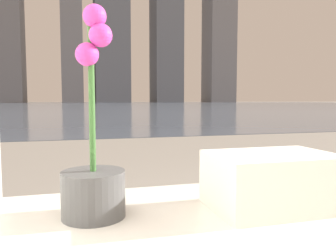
# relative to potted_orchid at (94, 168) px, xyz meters

# --- Properties ---
(potted_orchid) EXTENTS (0.13, 0.13, 0.42)m
(potted_orchid) POSITION_rel_potted_orchid_xyz_m (0.00, 0.00, 0.00)
(potted_orchid) COLOR #4C4C4C
(potted_orchid) RESTS_ON bathtub
(towel_stack) EXTENTS (0.27, 0.18, 0.12)m
(towel_stack) POSITION_rel_potted_orchid_xyz_m (0.38, -0.05, -0.04)
(towel_stack) COLOR silver
(towel_stack) RESTS_ON bathtub
(harbor_water) EXTENTS (180.00, 110.00, 0.01)m
(harbor_water) POSITION_rel_potted_orchid_xyz_m (0.64, 61.21, -0.67)
(harbor_water) COLOR slate
(harbor_water) RESTS_ON ground_plane
(skyline_tower_2) EXTENTS (6.90, 12.13, 48.80)m
(skyline_tower_2) POSITION_rel_potted_orchid_xyz_m (-1.43, 117.21, 23.73)
(skyline_tower_2) COLOR slate
(skyline_tower_2) RESTS_ON ground_plane
(skyline_tower_3) EXTENTS (11.80, 12.23, 47.79)m
(skyline_tower_3) POSITION_rel_potted_orchid_xyz_m (11.92, 117.21, 23.22)
(skyline_tower_3) COLOR slate
(skyline_tower_3) RESTS_ON ground_plane
(skyline_tower_4) EXTENTS (9.96, 12.36, 66.80)m
(skyline_tower_4) POSITION_rel_potted_orchid_xyz_m (31.82, 117.21, 32.73)
(skyline_tower_4) COLOR slate
(skyline_tower_4) RESTS_ON ground_plane
(skyline_tower_5) EXTENTS (10.10, 10.70, 70.83)m
(skyline_tower_5) POSITION_rel_potted_orchid_xyz_m (52.83, 117.21, 34.74)
(skyline_tower_5) COLOR slate
(skyline_tower_5) RESTS_ON ground_plane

